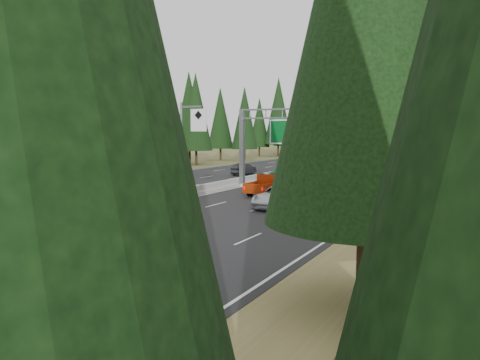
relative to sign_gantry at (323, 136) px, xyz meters
name	(u,v)px	position (x,y,z in m)	size (l,w,h in m)	color
road	(354,161)	(-8.92, 45.12, -5.23)	(32.00, 260.00, 0.08)	black
shoulder_right	(459,165)	(8.88, 45.12, -5.24)	(3.60, 260.00, 0.06)	olive
shoulder_left	(268,159)	(-26.72, 45.12, -5.24)	(3.60, 260.00, 0.06)	#515527
median_barrier	(354,159)	(-8.92, 45.12, -4.85)	(0.70, 260.00, 0.85)	#9B9B96
sign_gantry	(323,136)	(0.00, 0.00, 0.00)	(16.75, 0.98, 7.80)	slate
hov_sign_pole	(187,143)	(-8.33, -9.92, -0.54)	(2.80, 0.50, 8.00)	slate
tree_row_left	(234,114)	(-30.56, 37.59, 3.61)	(11.29, 245.01, 18.96)	black
silver_minivan	(280,196)	(0.13, -10.15, -4.40)	(2.62, 5.67, 1.58)	silver
red_pickup	(270,183)	(-3.56, -4.02, -4.17)	(2.01, 5.63, 1.83)	black
car_ahead_green	(281,174)	(-6.99, 6.50, -4.37)	(1.93, 4.79, 1.63)	#166332
car_ahead_dkred	(428,164)	(5.58, 31.34, -4.41)	(1.64, 4.71, 1.55)	maroon
car_ahead_dkgrey	(427,161)	(4.30, 40.13, -4.51)	(1.91, 4.70, 1.36)	black
car_ahead_white	(407,155)	(-1.41, 57.30, -4.43)	(2.51, 5.44, 1.51)	silver
car_ahead_far	(407,148)	(-7.42, 95.19, -4.42)	(1.81, 4.50, 1.53)	black
car_onc_near	(244,169)	(-14.18, 11.04, -4.45)	(1.56, 4.48, 1.48)	black
car_onc_blue	(140,174)	(-20.79, -1.36, -4.38)	(2.26, 5.57, 1.62)	navy
car_onc_white	(317,156)	(-16.13, 44.58, -4.42)	(1.81, 4.49, 1.53)	#B4B4B4
car_onc_far	(296,154)	(-21.85, 48.16, -4.37)	(2.72, 5.90, 1.64)	black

